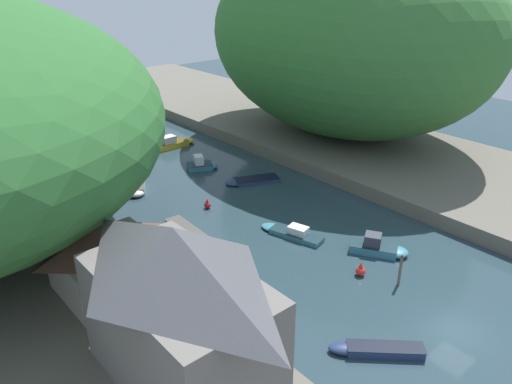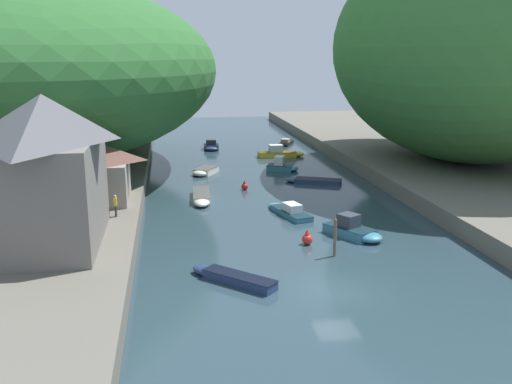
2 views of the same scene
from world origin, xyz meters
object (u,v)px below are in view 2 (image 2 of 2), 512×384
Objects in this scene: boat_yellow_tender at (288,210)px; boat_open_rowboat at (204,171)px; channel_buoy_far at (245,186)px; boat_cabin_cruiser at (211,147)px; person_on_quay at (115,204)px; waterfront_building at (47,168)px; boat_moored_right at (354,231)px; person_by_boathouse at (116,191)px; boat_far_upstream at (230,277)px; boat_white_cruiser at (281,153)px; boat_navy_launch at (202,197)px; boat_mid_channel at (311,181)px; boat_near_quay at (286,142)px; channel_buoy_near at (307,238)px; boat_small_dinghy at (283,166)px; boathouse_shed at (87,169)px.

boat_open_rowboat is (-6.08, 17.78, 0.02)m from boat_yellow_tender.
boat_yellow_tender reaches higher than channel_buoy_far.
person_on_quay reaches higher than boat_cabin_cruiser.
boat_moored_right is at bearing 6.66° from waterfront_building.
waterfront_building reaches higher than boat_cabin_cruiser.
person_on_quay and person_by_boathouse have the same top height.
channel_buoy_far is 15.27m from person_by_boathouse.
boat_far_upstream is 43.46m from boat_white_cruiser.
boat_open_rowboat is at bearing -92.28° from boat_navy_launch.
boat_far_upstream is 1.01× the size of boat_moored_right.
boat_cabin_cruiser is at bearing 45.18° from boat_mid_channel.
boat_navy_launch is 36.05m from boat_near_quay.
waterfront_building is 54.70m from boat_near_quay.
person_by_boathouse is at bearing 72.02° from boat_far_upstream.
boat_cabin_cruiser is (-3.94, 35.05, 0.11)m from boat_yellow_tender.
channel_buoy_near reaches higher than boat_mid_channel.
boat_small_dinghy is at bearing 117.96° from boat_cabin_cruiser.
boat_navy_launch is 3.87× the size of person_by_boathouse.
channel_buoy_far is (1.43, -25.54, -0.04)m from boat_cabin_cruiser.
person_on_quay is at bearing -130.83° from channel_buoy_far.
boat_cabin_cruiser is (13.74, 44.57, -6.03)m from waterfront_building.
channel_buoy_near is 0.69× the size of person_on_quay.
boat_cabin_cruiser is (2.71, 49.27, 0.14)m from boat_far_upstream.
waterfront_building is 22.24m from boat_moored_right.
waterfront_building reaches higher than boat_open_rowboat.
channel_buoy_near is at bearing -15.00° from boat_moored_right.
boat_mid_channel is 1.64× the size of boat_cabin_cruiser.
boat_open_rowboat is 9.01m from channel_buoy_far.
channel_buoy_near is (-0.32, -8.16, 0.13)m from boat_yellow_tender.
boat_yellow_tender is 35.27m from boat_cabin_cruiser.
boat_mid_channel is 12.64m from boat_open_rowboat.
boat_small_dinghy is at bearing -35.19° from person_on_quay.
boathouse_shed is 1.71× the size of boat_small_dinghy.
boat_yellow_tender is (17.68, 9.52, -6.14)m from waterfront_building.
boathouse_shed is at bearing 29.68° from person_on_quay.
person_on_quay is (-19.13, -15.63, 2.27)m from boat_mid_channel.
boat_yellow_tender is 18.79m from boat_open_rowboat.
boat_yellow_tender is at bearing -93.94° from boat_moored_right.
boathouse_shed is 1.13× the size of boat_white_cruiser.
boat_white_cruiser is 3.73× the size of person_by_boathouse.
person_by_boathouse is (-14.47, 0.24, 2.16)m from boat_yellow_tender.
boat_cabin_cruiser is 2.28× the size of person_by_boathouse.
channel_buoy_near is 14.59m from person_on_quay.
boat_navy_launch is at bearing 114.08° from boat_open_rowboat.
channel_buoy_near is (5.76, -25.94, 0.11)m from boat_open_rowboat.
boat_navy_launch is 3.87× the size of person_on_quay.
boat_far_upstream is 3.06× the size of person_by_boathouse.
boat_yellow_tender is 19.00m from boat_small_dinghy.
boat_small_dinghy is at bearing 82.28° from channel_buoy_near.
channel_buoy_far reaches higher than boat_near_quay.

